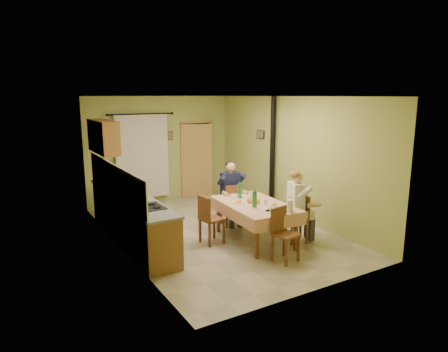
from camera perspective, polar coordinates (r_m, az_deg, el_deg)
floor at (r=8.50m, az=-1.12°, el=-7.90°), size 4.00×6.00×0.01m
room_shell at (r=8.08m, az=-1.17°, el=4.36°), size 4.04×6.04×2.82m
kitchen_run at (r=8.06m, az=-13.23°, el=-5.71°), size 0.64×3.64×1.56m
upper_cabinets at (r=8.98m, az=-16.88°, el=5.42°), size 0.35×1.40×0.70m
curtain at (r=10.57m, az=-11.57°, el=2.77°), size 1.70×0.07×2.22m
doorway at (r=11.24m, az=-3.88°, el=2.40°), size 0.96×0.25×2.15m
dining_table at (r=7.89m, az=4.39°, el=-6.58°), size 1.24×1.92×0.76m
tableware at (r=7.69m, az=4.91°, el=-3.61°), size 0.73×1.65×0.33m
chair_far at (r=8.80m, az=1.01°, el=-5.25°), size 0.44×0.44×0.94m
chair_near at (r=7.05m, az=8.68°, el=-9.72°), size 0.45×0.45×0.94m
chair_right at (r=7.98m, az=10.38°, el=-7.21°), size 0.47×0.47×0.93m
chair_left at (r=7.78m, az=-1.83°, el=-7.53°), size 0.43×0.43×0.95m
man_far at (r=8.66m, az=0.99°, el=-1.49°), size 0.62×0.52×1.39m
man_right at (r=7.81m, az=10.45°, el=-3.12°), size 0.57×0.64×1.39m
stove_flue at (r=9.74m, az=6.86°, el=0.77°), size 0.24×0.24×2.80m
picture_back at (r=10.85m, az=-7.79°, el=5.71°), size 0.19×0.03×0.23m
picture_right at (r=10.15m, az=5.22°, el=5.94°), size 0.03×0.31×0.21m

